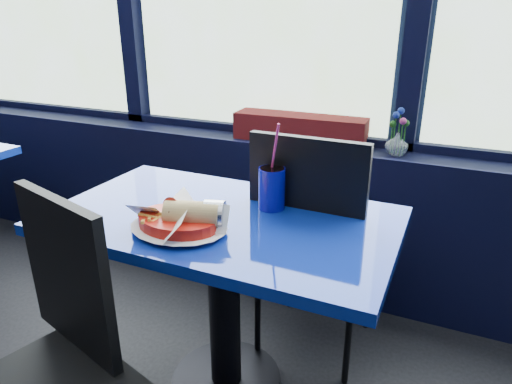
% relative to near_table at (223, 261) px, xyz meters
% --- Properties ---
extents(window_sill, '(5.00, 0.26, 0.80)m').
position_rel_near_table_xyz_m(window_sill, '(-0.30, 0.87, -0.17)').
color(window_sill, black).
rests_on(window_sill, ground).
extents(near_table, '(1.20, 0.70, 0.75)m').
position_rel_near_table_xyz_m(near_table, '(0.00, 0.00, 0.00)').
color(near_table, black).
rests_on(near_table, ground).
extents(chair_near_front, '(0.53, 0.53, 0.95)m').
position_rel_near_table_xyz_m(chair_near_front, '(-0.21, -0.59, -0.02)').
color(chair_near_front, black).
rests_on(chair_near_front, ground).
extents(chair_near_back, '(0.46, 0.47, 1.01)m').
position_rel_near_table_xyz_m(chair_near_back, '(0.25, 0.31, 0.01)').
color(chair_near_back, black).
rests_on(chair_near_back, ground).
extents(planter_box, '(0.68, 0.19, 0.13)m').
position_rel_near_table_xyz_m(planter_box, '(-0.02, 0.88, 0.30)').
color(planter_box, maroon).
rests_on(planter_box, window_sill).
extents(flower_vase, '(0.13, 0.14, 0.22)m').
position_rel_near_table_xyz_m(flower_vase, '(0.46, 0.83, 0.30)').
color(flower_vase, silver).
rests_on(flower_vase, window_sill).
extents(food_basket, '(0.31, 0.31, 0.11)m').
position_rel_near_table_xyz_m(food_basket, '(-0.06, -0.16, 0.22)').
color(food_basket, '#B3160B').
rests_on(food_basket, near_table).
extents(ketchup_bottle, '(0.05, 0.05, 0.20)m').
position_rel_near_table_xyz_m(ketchup_bottle, '(0.23, 0.26, 0.27)').
color(ketchup_bottle, '#B3160B').
rests_on(ketchup_bottle, near_table).
extents(soda_cup, '(0.10, 0.10, 0.32)m').
position_rel_near_table_xyz_m(soda_cup, '(0.13, 0.13, 0.26)').
color(soda_cup, '#0C0C8A').
rests_on(soda_cup, near_table).
extents(napkin, '(0.19, 0.19, 0.00)m').
position_rel_near_table_xyz_m(napkin, '(-0.44, -0.28, 0.18)').
color(napkin, white).
rests_on(napkin, near_table).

